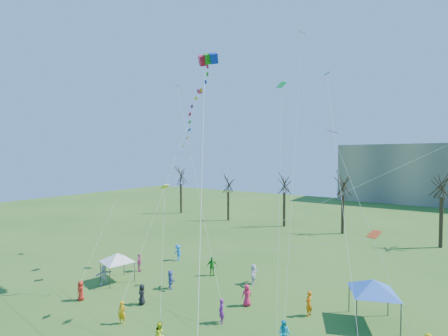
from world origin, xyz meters
The scene contains 6 objects.
bare_tree_row centered at (4.96, 36.75, 6.85)m, with size 71.31×6.17×10.29m.
big_box_kite centered at (-4.28, 9.09, 15.66)m, with size 5.80×7.50×23.83m.
canopy_tent_white centered at (-11.57, 6.28, 2.29)m, with size 3.47×3.47×2.70m.
canopy_tent_blue centered at (9.68, 11.47, 2.66)m, with size 3.89×3.89×3.14m.
festival_crowd centered at (-1.19, 7.28, 0.86)m, with size 25.94×13.75×1.86m.
small_kites_aloft centered at (0.71, 11.06, 13.83)m, with size 29.33×18.81×35.00m.
Camera 1 is at (12.84, -12.35, 11.73)m, focal length 25.00 mm.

